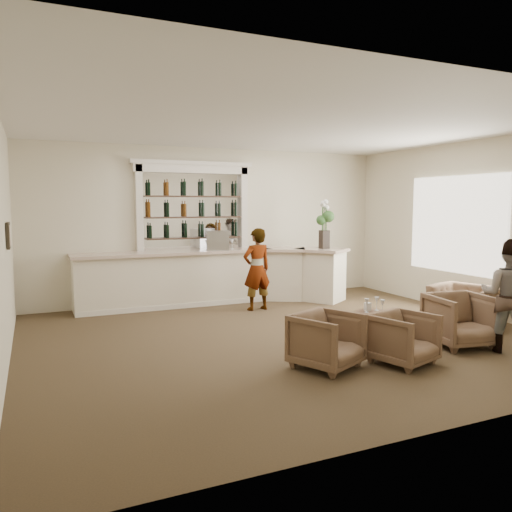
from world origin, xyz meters
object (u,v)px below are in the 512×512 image
(sommelier, at_px, (257,269))
(armchair_left, at_px, (327,340))
(guest, at_px, (509,296))
(espresso_machine, at_px, (218,240))
(bar_counter, at_px, (216,277))
(cocktail_table, at_px, (374,329))
(armchair_right, at_px, (461,320))
(flower_vase, at_px, (324,221))
(armchair_far, at_px, (466,306))
(armchair_center, at_px, (403,338))

(sommelier, bearing_deg, armchair_left, 74.79)
(guest, distance_m, espresso_machine, 5.63)
(bar_counter, relative_size, cocktail_table, 10.15)
(cocktail_table, distance_m, sommelier, 3.10)
(armchair_right, relative_size, flower_vase, 0.82)
(armchair_far, bearing_deg, flower_vase, -179.80)
(bar_counter, height_order, espresso_machine, espresso_machine)
(guest, distance_m, armchair_right, 0.75)
(sommelier, relative_size, espresso_machine, 3.54)
(guest, height_order, armchair_center, guest)
(armchair_center, height_order, armchair_far, same)
(armchair_center, bearing_deg, bar_counter, 83.93)
(bar_counter, distance_m, sommelier, 1.10)
(armchair_right, distance_m, espresso_machine, 5.08)
(armchair_center, relative_size, armchair_right, 0.87)
(armchair_center, relative_size, flower_vase, 0.72)
(armchair_far, xyz_separation_m, flower_vase, (-1.07, 2.93, 1.39))
(guest, bearing_deg, armchair_left, 54.81)
(armchair_left, relative_size, espresso_machine, 1.71)
(armchair_left, xyz_separation_m, armchair_far, (3.44, 0.96, -0.02))
(espresso_machine, bearing_deg, flower_vase, 1.75)
(bar_counter, relative_size, flower_vase, 5.46)
(bar_counter, distance_m, cocktail_table, 4.09)
(sommelier, xyz_separation_m, guest, (2.11, -4.03, -0.01))
(bar_counter, bearing_deg, espresso_machine, 1.04)
(armchair_right, bearing_deg, guest, -42.02)
(sommelier, xyz_separation_m, armchair_center, (0.38, -3.86, -0.47))
(sommelier, xyz_separation_m, armchair_left, (-0.62, -3.58, -0.46))
(cocktail_table, relative_size, armchair_right, 0.66)
(armchair_right, bearing_deg, armchair_far, 49.59)
(cocktail_table, relative_size, flower_vase, 0.54)
(armchair_right, height_order, armchair_far, armchair_right)
(cocktail_table, height_order, armchair_center, armchair_center)
(cocktail_table, xyz_separation_m, armchair_left, (-1.19, -0.59, 0.11))
(cocktail_table, bearing_deg, bar_counter, 105.81)
(sommelier, distance_m, guest, 4.55)
(guest, distance_m, armchair_center, 1.80)
(armchair_left, bearing_deg, armchair_center, -40.27)
(armchair_far, height_order, espresso_machine, espresso_machine)
(armchair_left, height_order, espresso_machine, espresso_machine)
(bar_counter, xyz_separation_m, flower_vase, (2.28, -0.61, 1.16))
(cocktail_table, bearing_deg, armchair_right, -25.83)
(espresso_machine, xyz_separation_m, flower_vase, (2.23, -0.61, 0.39))
(armchair_center, bearing_deg, armchair_far, 10.10)
(armchair_left, height_order, flower_vase, flower_vase)
(guest, relative_size, armchair_far, 1.54)
(cocktail_table, relative_size, espresso_machine, 1.22)
(armchair_center, bearing_deg, flower_vase, 55.01)
(bar_counter, height_order, cocktail_table, bar_counter)
(bar_counter, height_order, armchair_right, bar_counter)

